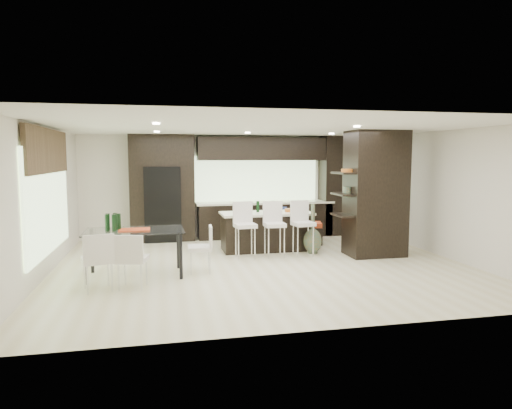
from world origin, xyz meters
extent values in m
plane|color=beige|center=(0.00, 0.00, 0.00)|extent=(8.00, 8.00, 0.00)
cube|color=silver|center=(0.00, 3.50, 1.35)|extent=(8.00, 0.02, 2.70)
cube|color=silver|center=(-4.00, 0.00, 1.35)|extent=(0.02, 7.00, 2.70)
cube|color=silver|center=(4.00, 0.00, 1.35)|extent=(0.02, 7.00, 2.70)
cube|color=white|center=(0.00, 0.00, 2.70)|extent=(8.00, 7.00, 0.02)
cube|color=#B2D199|center=(-3.96, 0.20, 1.35)|extent=(0.04, 3.20, 1.90)
cube|color=#B2D199|center=(0.60, 3.46, 1.55)|extent=(3.40, 0.04, 1.20)
cube|color=brown|center=(-3.93, 0.20, 2.25)|extent=(0.08, 3.00, 0.80)
cube|color=white|center=(0.00, 0.25, 2.68)|extent=(4.00, 3.00, 0.02)
cube|color=black|center=(0.50, 3.17, 1.35)|extent=(6.80, 0.68, 2.70)
cube|color=black|center=(-1.90, 3.12, 0.95)|extent=(0.90, 0.68, 1.90)
cube|color=black|center=(2.60, 0.40, 1.35)|extent=(1.20, 0.80, 2.70)
cube|color=black|center=(0.42, 1.44, 0.43)|extent=(2.09, 0.91, 0.87)
cube|color=silver|center=(-0.22, 0.68, 0.48)|extent=(0.46, 0.46, 0.96)
cube|color=silver|center=(0.42, 0.68, 0.48)|extent=(0.43, 0.43, 0.96)
cube|color=silver|center=(1.06, 0.68, 0.48)|extent=(0.48, 0.48, 0.96)
cube|color=black|center=(1.26, 2.05, 0.27)|extent=(1.47, 0.85, 0.53)
cube|color=white|center=(-2.42, -0.33, 0.42)|extent=(1.75, 1.00, 0.84)
cube|color=silver|center=(-2.42, -1.12, 0.42)|extent=(0.54, 0.54, 0.84)
cube|color=silver|center=(-2.97, -1.13, 0.44)|extent=(0.57, 0.57, 0.87)
cube|color=silver|center=(-1.26, -0.33, 0.40)|extent=(0.46, 0.46, 0.80)
camera|label=1|loc=(-1.97, -8.67, 2.15)|focal=32.00mm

